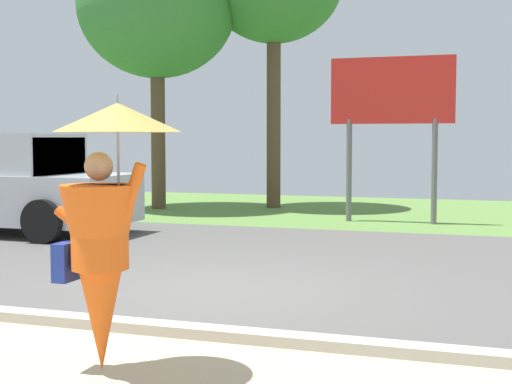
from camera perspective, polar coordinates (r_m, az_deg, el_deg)
name	(u,v)px	position (r m, az deg, el deg)	size (l,w,h in m)	color
ground_plane	(288,256)	(11.60, 2.51, -4.98)	(40.00, 22.00, 0.20)	#565451
monk_pedestrian	(104,232)	(5.75, -11.69, -3.08)	(1.05, 0.96, 2.13)	#E55B19
roadside_billboard	(392,102)	(15.86, 10.48, 6.85)	(2.60, 0.12, 3.50)	slate
tree_left_far	(157,6)	(19.12, -7.69, 14.06)	(3.98, 3.98, 6.92)	brown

